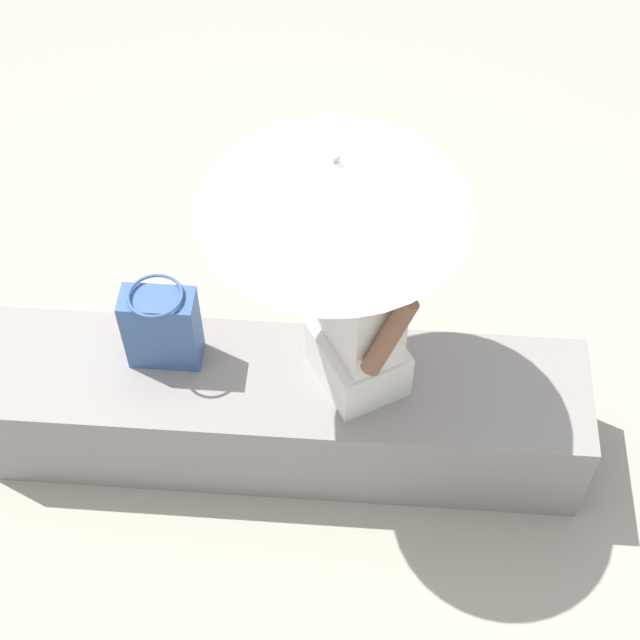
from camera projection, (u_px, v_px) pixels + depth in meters
name	position (u px, v px, depth m)	size (l,w,h in m)	color
ground_plane	(286.00, 441.00, 4.10)	(14.00, 14.00, 0.00)	#9E9384
stone_bench	(285.00, 411.00, 3.92)	(2.36, 0.53, 0.47)	gray
person_seated	(360.00, 312.00, 3.43)	(0.41, 0.51, 0.90)	beige
parasol	(335.00, 185.00, 2.96)	(0.88, 0.88, 1.12)	#B7B7BC
handbag_black	(162.00, 327.00, 3.65)	(0.28, 0.20, 0.37)	#335184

